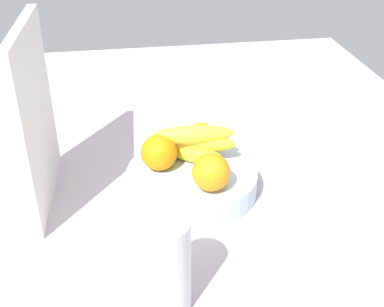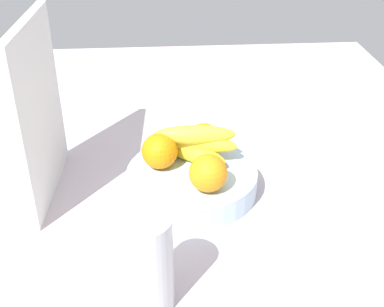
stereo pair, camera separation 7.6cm
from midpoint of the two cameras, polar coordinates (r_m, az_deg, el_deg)
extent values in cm
cube|color=#B8AAB2|center=(109.93, -2.88, -4.36)|extent=(180.00, 140.00, 3.00)
cylinder|color=#ADC8DB|center=(106.19, -2.06, -3.09)|extent=(27.04, 27.04, 5.14)
sphere|color=orange|center=(97.19, -0.09, -2.17)|extent=(7.46, 7.46, 7.46)
sphere|color=orange|center=(107.92, -0.97, 1.46)|extent=(7.46, 7.46, 7.46)
sphere|color=orange|center=(103.90, -5.81, 0.03)|extent=(7.46, 7.46, 7.46)
ellipsoid|color=yellow|center=(107.20, -2.43, 0.15)|extent=(13.41, 16.00, 4.00)
ellipsoid|color=yellow|center=(106.33, -1.68, 1.26)|extent=(9.08, 17.40, 4.00)
ellipsoid|color=yellow|center=(104.53, -1.98, 2.08)|extent=(4.87, 17.18, 4.00)
cube|color=silver|center=(102.25, -19.20, 3.65)|extent=(28.06, 3.32, 36.00)
cylinder|color=silver|center=(78.44, -5.90, -12.39)|extent=(7.98, 7.98, 16.61)
cylinder|color=white|center=(128.87, 0.23, 2.47)|extent=(6.50, 6.50, 1.09)
camera|label=1|loc=(0.04, -92.13, -1.27)|focal=47.66mm
camera|label=2|loc=(0.04, 87.87, 1.27)|focal=47.66mm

